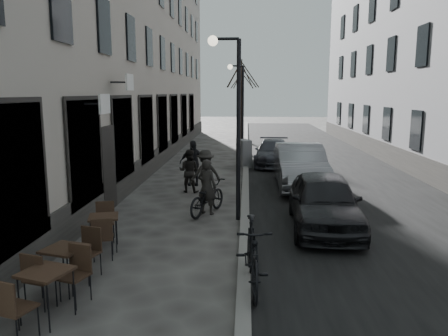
# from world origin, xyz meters

# --- Properties ---
(ground) EXTENTS (120.00, 120.00, 0.00)m
(ground) POSITION_xyz_m (0.00, 0.00, 0.00)
(ground) COLOR #383533
(ground) RESTS_ON ground
(road) EXTENTS (7.30, 60.00, 0.00)m
(road) POSITION_xyz_m (3.85, 16.00, 0.00)
(road) COLOR black
(road) RESTS_ON ground
(kerb) EXTENTS (0.25, 60.00, 0.12)m
(kerb) POSITION_xyz_m (0.20, 16.00, 0.06)
(kerb) COLOR slate
(kerb) RESTS_ON ground
(building_left) EXTENTS (4.00, 35.00, 16.00)m
(building_left) POSITION_xyz_m (-6.00, 16.50, 8.00)
(building_left) COLOR #B0A394
(building_left) RESTS_ON ground
(streetlamp_near) EXTENTS (0.90, 0.28, 5.09)m
(streetlamp_near) POSITION_xyz_m (-0.17, 6.00, 3.16)
(streetlamp_near) COLOR black
(streetlamp_near) RESTS_ON ground
(streetlamp_far) EXTENTS (0.90, 0.28, 5.09)m
(streetlamp_far) POSITION_xyz_m (-0.17, 18.00, 3.16)
(streetlamp_far) COLOR black
(streetlamp_far) RESTS_ON ground
(tree_near) EXTENTS (2.40, 2.40, 5.70)m
(tree_near) POSITION_xyz_m (-0.10, 21.00, 4.66)
(tree_near) COLOR black
(tree_near) RESTS_ON ground
(tree_far) EXTENTS (2.40, 2.40, 5.70)m
(tree_far) POSITION_xyz_m (-0.10, 27.00, 4.66)
(tree_far) COLOR black
(tree_far) RESTS_ON ground
(bistro_set_a) EXTENTS (0.96, 1.73, 0.99)m
(bistro_set_a) POSITION_xyz_m (-2.90, 0.25, 0.51)
(bistro_set_a) COLOR black
(bistro_set_a) RESTS_ON ground
(bistro_set_b) EXTENTS (0.89, 1.71, 0.97)m
(bistro_set_b) POSITION_xyz_m (-3.05, 1.30, 0.50)
(bistro_set_b) COLOR black
(bistro_set_b) RESTS_ON ground
(bistro_set_c) EXTENTS (0.86, 1.66, 0.95)m
(bistro_set_c) POSITION_xyz_m (-3.03, 3.44, 0.49)
(bistro_set_c) COLOR black
(bistro_set_c) RESTS_ON ground
(utility_cabinet) EXTENTS (0.79, 1.01, 1.34)m
(utility_cabinet) POSITION_xyz_m (0.10, 14.95, 0.67)
(utility_cabinet) COLOR slate
(utility_cabinet) RESTS_ON ground
(bicycle) EXTENTS (1.39, 2.03, 1.01)m
(bicycle) POSITION_xyz_m (-0.94, 6.57, 0.51)
(bicycle) COLOR black
(bicycle) RESTS_ON ground
(cyclist_rider) EXTENTS (0.71, 0.61, 1.65)m
(cyclist_rider) POSITION_xyz_m (-0.94, 6.57, 0.83)
(cyclist_rider) COLOR black
(cyclist_rider) RESTS_ON ground
(pedestrian_near) EXTENTS (0.86, 0.73, 1.56)m
(pedestrian_near) POSITION_xyz_m (-1.85, 9.42, 0.78)
(pedestrian_near) COLOR black
(pedestrian_near) RESTS_ON ground
(pedestrian_mid) EXTENTS (1.23, 0.97, 1.66)m
(pedestrian_mid) POSITION_xyz_m (-1.17, 8.60, 0.83)
(pedestrian_mid) COLOR black
(pedestrian_mid) RESTS_ON ground
(pedestrian_far) EXTENTS (1.06, 0.50, 1.77)m
(pedestrian_far) POSITION_xyz_m (-1.86, 10.63, 0.88)
(pedestrian_far) COLOR black
(pedestrian_far) RESTS_ON ground
(car_near) EXTENTS (1.96, 4.42, 1.48)m
(car_near) POSITION_xyz_m (2.30, 5.33, 0.74)
(car_near) COLOR black
(car_near) RESTS_ON ground
(car_mid) EXTENTS (1.76, 4.99, 1.64)m
(car_mid) POSITION_xyz_m (2.27, 10.49, 0.82)
(car_mid) COLOR gray
(car_mid) RESTS_ON ground
(car_far) EXTENTS (2.07, 4.43, 1.25)m
(car_far) POSITION_xyz_m (1.55, 15.64, 0.63)
(car_far) COLOR #31323B
(car_far) RESTS_ON ground
(moped) EXTENTS (0.74, 2.18, 1.29)m
(moped) POSITION_xyz_m (0.35, 1.58, 0.65)
(moped) COLOR black
(moped) RESTS_ON ground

